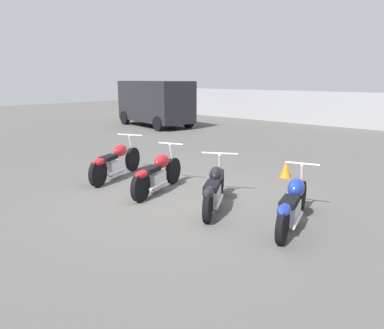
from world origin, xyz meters
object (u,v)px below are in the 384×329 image
motorcycle_slot_2 (214,188)px  traffic_cone_near (286,169)px  parked_van (155,102)px  motorcycle_slot_3 (293,203)px  motorcycle_slot_1 (157,174)px  motorcycle_slot_0 (116,162)px

motorcycle_slot_2 → traffic_cone_near: (-0.17, 2.96, -0.19)m
parked_van → traffic_cone_near: (10.04, -4.59, -1.05)m
parked_van → traffic_cone_near: size_ratio=11.48×
motorcycle_slot_3 → traffic_cone_near: 3.22m
parked_van → motorcycle_slot_3: bearing=-112.9°
motorcycle_slot_1 → parked_van: 11.55m
motorcycle_slot_1 → traffic_cone_near: motorcycle_slot_1 is taller
traffic_cone_near → parked_van: bearing=155.4°
motorcycle_slot_0 → motorcycle_slot_2: motorcycle_slot_0 is taller
motorcycle_slot_2 → traffic_cone_near: motorcycle_slot_2 is taller
motorcycle_slot_0 → motorcycle_slot_3: motorcycle_slot_0 is taller
motorcycle_slot_0 → motorcycle_slot_2: 3.14m
motorcycle_slot_2 → motorcycle_slot_3: motorcycle_slot_2 is taller
motorcycle_slot_1 → parked_van: size_ratio=0.42×
motorcycle_slot_2 → motorcycle_slot_0: bearing=148.5°
motorcycle_slot_1 → motorcycle_slot_0: bearing=158.2°
motorcycle_slot_3 → motorcycle_slot_0: bearing=164.8°
traffic_cone_near → motorcycle_slot_2: bearing=-86.8°
motorcycle_slot_1 → motorcycle_slot_3: 3.06m
motorcycle_slot_1 → parked_van: bearing=119.4°
motorcycle_slot_3 → traffic_cone_near: (-1.67, 2.75, -0.19)m
motorcycle_slot_0 → traffic_cone_near: 4.18m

